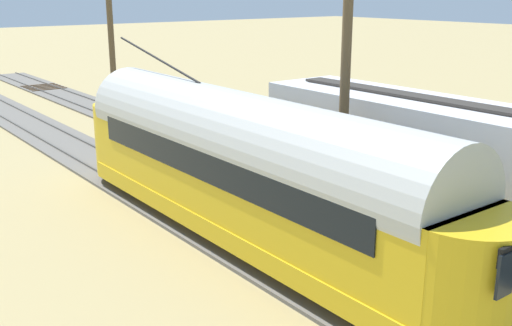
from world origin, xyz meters
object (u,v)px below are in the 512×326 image
catenary_pole_mid_near (342,103)px  switch_stand (176,113)px  boxcar_adjacent (452,167)px  catenary_pole_foreground (111,57)px  vintage_streetcar (243,166)px

catenary_pole_mid_near → switch_stand: size_ratio=6.12×
boxcar_adjacent → catenary_pole_foreground: 17.66m
catenary_pole_mid_near → switch_stand: bearing=-103.2°
catenary_pole_foreground → catenary_pole_mid_near: (0.00, 15.30, 0.00)m
vintage_streetcar → catenary_pole_mid_near: (-2.47, 1.31, 1.68)m
vintage_streetcar → catenary_pole_foreground: catenary_pole_foreground is taller
catenary_pole_mid_near → switch_stand: 16.61m
catenary_pole_foreground → catenary_pole_mid_near: size_ratio=1.00×
vintage_streetcar → boxcar_adjacent: bearing=144.4°
catenary_pole_foreground → switch_stand: 4.96m
catenary_pole_foreground → vintage_streetcar: bearing=80.0°
boxcar_adjacent → catenary_pole_mid_near: 3.60m
switch_stand → catenary_pole_mid_near: bearing=76.8°
vintage_streetcar → switch_stand: (-6.19, -14.56, -1.56)m
boxcar_adjacent → catenary_pole_foreground: bearing=-82.5°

